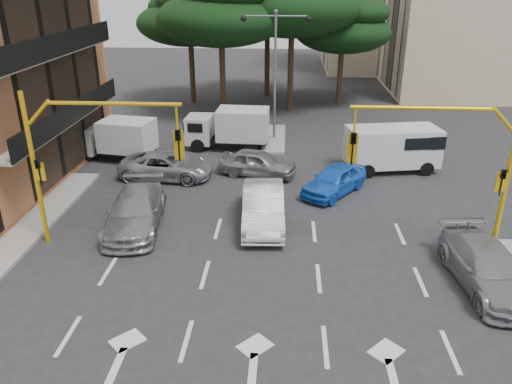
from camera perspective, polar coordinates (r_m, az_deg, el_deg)
ground at (r=17.76m, az=0.62°, el=-9.61°), size 120.00×120.00×0.00m
median_strip at (r=32.34m, az=2.07°, el=6.13°), size 1.40×6.00×0.15m
pine_left_near at (r=37.18m, az=-3.96°, el=20.18°), size 9.15×9.15×10.23m
pine_left_far at (r=41.63m, az=-7.55°, el=19.43°), size 8.32×8.32×9.30m
pine_right at (r=41.20m, az=10.04°, el=18.28°), size 7.49×7.49×8.37m
pine_back at (r=43.91m, az=1.41°, el=20.71°), size 9.15×9.15×10.23m
signal_mast_right at (r=18.84m, az=22.19°, el=3.72°), size 5.79×0.37×6.00m
signal_mast_left at (r=19.35m, az=-19.63°, el=4.60°), size 5.79×0.37×6.00m
street_lamp_center at (r=31.17m, az=2.22°, el=15.57°), size 4.16×0.36×7.77m
car_white_hatch at (r=20.95m, az=0.83°, el=-1.67°), size 1.94×4.93×1.60m
car_blue_compact at (r=24.28m, az=8.95°, el=1.38°), size 3.70×4.23×1.38m
car_silver_wagon at (r=21.27m, az=-13.64°, el=-2.11°), size 2.64×5.37×1.50m
car_silver_cross_a at (r=26.25m, az=-10.19°, el=2.95°), size 4.94×2.55×1.33m
car_silver_cross_b at (r=26.18m, az=0.20°, el=3.34°), size 4.34×2.56×1.39m
car_silver_parked at (r=18.61m, az=24.93°, el=-7.83°), size 2.45×5.08×1.43m
van_white at (r=27.76m, az=15.27°, el=4.79°), size 5.10×2.96×2.40m
box_truck_a at (r=29.58m, az=-15.93°, el=5.80°), size 5.03×2.77×2.34m
box_truck_b at (r=30.35m, az=-3.21°, el=7.22°), size 5.11×2.36×2.46m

